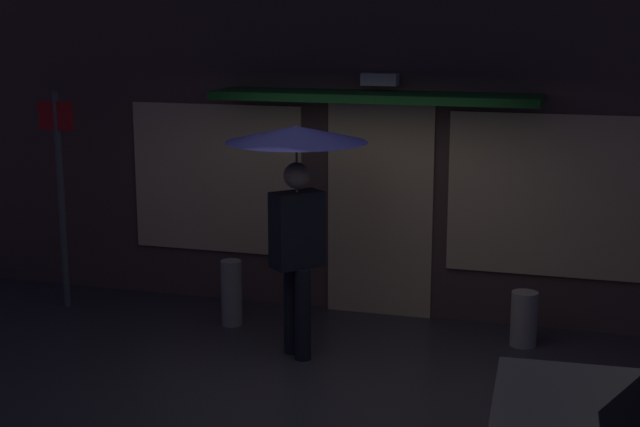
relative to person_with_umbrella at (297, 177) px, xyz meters
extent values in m
plane|color=#38353A|center=(0.43, -0.74, -1.67)|extent=(18.00, 18.00, 0.00)
cube|color=brown|center=(0.43, 1.61, 0.16)|extent=(10.26, 0.30, 3.66)
cube|color=#F9D199|center=(0.43, 1.44, -0.57)|extent=(1.10, 0.04, 2.20)
cube|color=#F9D199|center=(-1.37, 1.44, -0.32)|extent=(1.92, 0.04, 1.60)
cube|color=#F9D199|center=(2.09, 1.44, -0.32)|extent=(1.92, 0.04, 1.60)
cube|color=white|center=(0.43, 1.36, 0.78)|extent=(0.36, 0.16, 0.12)
cube|color=#144C19|center=(0.43, 1.11, 0.63)|extent=(3.20, 0.70, 0.08)
cylinder|color=black|center=(0.07, -0.07, -1.25)|extent=(0.15, 0.15, 0.85)
cylinder|color=black|center=(-0.07, 0.07, -1.25)|extent=(0.15, 0.15, 0.85)
cube|color=black|center=(0.00, 0.00, -0.48)|extent=(0.49, 0.50, 0.69)
cube|color=silver|center=(-0.10, -0.09, -0.48)|extent=(0.11, 0.12, 0.55)
cube|color=#721966|center=(-0.10, -0.09, -0.50)|extent=(0.05, 0.05, 0.44)
sphere|color=gray|center=(0.00, 0.00, 0.01)|extent=(0.24, 0.24, 0.24)
cylinder|color=slate|center=(0.00, 0.00, 0.00)|extent=(0.02, 0.02, 0.90)
cone|color=#14144C|center=(0.00, 0.00, 0.38)|extent=(1.26, 1.26, 0.14)
cylinder|color=#595B60|center=(-2.84, 0.73, -0.52)|extent=(0.07, 0.07, 2.31)
cube|color=red|center=(-2.84, 0.71, 0.38)|extent=(0.40, 0.02, 0.30)
cylinder|color=#9E998E|center=(-0.91, 0.65, -1.34)|extent=(0.21, 0.21, 0.67)
cylinder|color=#B2A899|center=(1.97, 0.87, -1.41)|extent=(0.25, 0.25, 0.53)
camera|label=1|loc=(2.53, -7.80, 1.41)|focal=52.77mm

